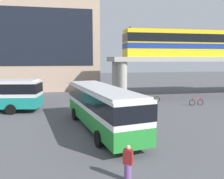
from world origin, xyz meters
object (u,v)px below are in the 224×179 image
Objects in this scene: pedestrian_at_kerb at (128,164)px; train at (201,43)px; station_building at (29,44)px; bicycle_green at (153,99)px; bicycle_red at (196,102)px; bus_main at (101,104)px.

train is at bearing 52.48° from pedestrian_at_kerb.
station_building is 14.54× the size of pedestrian_at_kerb.
station_building reaches higher than bicycle_green.
station_building is 13.74× the size of bicycle_green.
bicycle_green is at bearing 144.52° from bicycle_red.
bus_main is at bearing -140.23° from train.
pedestrian_at_kerb is (9.30, -33.69, -7.09)m from station_building.
bus_main is at bearing 91.25° from pedestrian_at_kerb.
train reaches higher than bicycle_green.
station_building reaches higher than bus_main.
pedestrian_at_kerb is (0.16, -7.34, -1.23)m from bus_main.
station_building is 29.62m from bicycle_red.
station_building is at bearing 137.21° from bicycle_red.
bus_main is 7.44m from pedestrian_at_kerb.
train is 26.96m from pedestrian_at_kerb.
bicycle_green and bicycle_red have the same top height.
bus_main is at bearing -128.22° from bicycle_green.
train is 11.51m from bicycle_green.
bus_main is at bearing -149.91° from bicycle_red.
pedestrian_at_kerb is (-15.90, -20.70, -6.74)m from train.
pedestrian_at_kerb is at bearing -129.50° from bicycle_red.
pedestrian_at_kerb is at bearing -74.57° from station_building.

